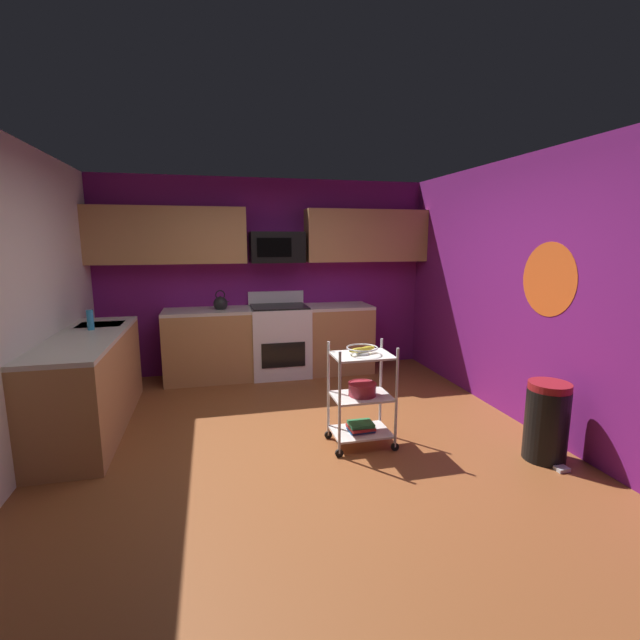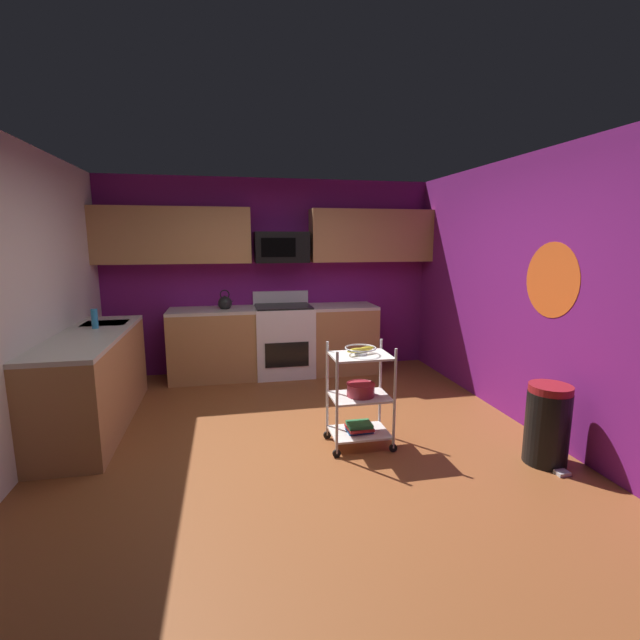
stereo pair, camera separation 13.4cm
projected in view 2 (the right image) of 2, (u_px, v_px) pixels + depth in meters
The scene contains 16 objects.
floor at pixel (301, 444), 4.05m from camera, with size 4.40×4.80×0.04m, color brown.
wall_back at pixel (272, 276), 6.15m from camera, with size 4.52×0.06×2.60m, color #751970.
wall_left at pixel (7, 307), 3.37m from camera, with size 0.06×4.80×2.60m, color silver.
wall_right at pixel (531, 293), 4.26m from camera, with size 0.06×4.80×2.60m, color #751970.
wall_flower_decal at pixel (551, 280), 3.94m from camera, with size 0.67×0.67×0.00m, color #E5591E.
counter_run at pixel (211, 355), 5.27m from camera, with size 3.56×2.64×0.92m.
oven_range at pixel (284, 339), 6.01m from camera, with size 0.76×0.65×1.10m.
upper_cabinets at pixel (270, 236), 5.86m from camera, with size 4.40×0.33×0.70m.
microwave at pixel (281, 247), 5.89m from camera, with size 0.70×0.39×0.40m.
rolling_cart at pixel (360, 397), 3.91m from camera, with size 0.57×0.39×0.91m.
fruit_bowl at pixel (361, 349), 3.83m from camera, with size 0.27×0.27×0.07m.
mixing_bowl_large at pixel (361, 389), 3.90m from camera, with size 0.25×0.25×0.11m.
book_stack at pixel (359, 427), 3.96m from camera, with size 0.23×0.20×0.08m.
kettle at pixel (225, 303), 5.76m from camera, with size 0.21×0.18×0.26m.
dish_soap_bottle at pixel (95, 319), 4.49m from camera, with size 0.06×0.06×0.20m, color #2D8CBF.
trash_can at pixel (547, 424), 3.63m from camera, with size 0.34×0.42×0.66m.
Camera 2 is at (-0.60, -3.74, 1.81)m, focal length 25.15 mm.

